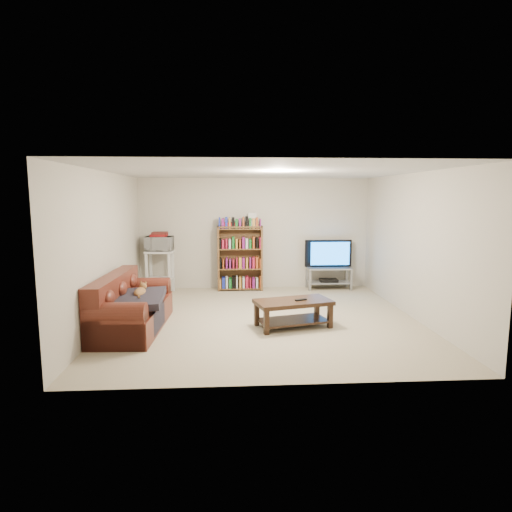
{
  "coord_description": "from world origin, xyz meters",
  "views": [
    {
      "loc": [
        -0.55,
        -6.84,
        2.02
      ],
      "look_at": [
        -0.1,
        0.4,
        1.0
      ],
      "focal_mm": 30.0,
      "sensor_mm": 36.0,
      "label": 1
    }
  ],
  "objects": [
    {
      "name": "game_boxes",
      "position": [
        -2.02,
        2.12,
        1.21
      ],
      "size": [
        0.35,
        0.31,
        0.05
      ],
      "primitive_type": "cube",
      "rotation": [
        0.0,
        0.0,
        -0.09
      ],
      "color": "maroon",
      "rests_on": "microwave"
    },
    {
      "name": "ceiling",
      "position": [
        0.0,
        0.0,
        2.4
      ],
      "size": [
        5.0,
        5.0,
        0.0
      ],
      "primitive_type": "plane",
      "rotation": [
        3.14,
        0.0,
        0.0
      ],
      "color": "white",
      "rests_on": "ground"
    },
    {
      "name": "wall_right",
      "position": [
        2.5,
        0.0,
        1.2
      ],
      "size": [
        0.0,
        5.0,
        5.0
      ],
      "primitive_type": "plane",
      "rotation": [
        1.57,
        0.0,
        -1.57
      ],
      "color": "beige",
      "rests_on": "ground"
    },
    {
      "name": "remote",
      "position": [
        0.54,
        -0.47,
        0.43
      ],
      "size": [
        0.2,
        0.12,
        0.02
      ],
      "primitive_type": "cube",
      "rotation": [
        0.0,
        0.0,
        0.4
      ],
      "color": "black",
      "rests_on": "coffee_table"
    },
    {
      "name": "wall_back",
      "position": [
        0.0,
        2.5,
        1.2
      ],
      "size": [
        5.0,
        0.0,
        5.0
      ],
      "primitive_type": "plane",
      "rotation": [
        1.57,
        0.0,
        0.0
      ],
      "color": "beige",
      "rests_on": "ground"
    },
    {
      "name": "floor",
      "position": [
        0.0,
        0.0,
        0.0
      ],
      "size": [
        5.0,
        5.0,
        0.0
      ],
      "primitive_type": "plane",
      "color": "#BAAC8A",
      "rests_on": "ground"
    },
    {
      "name": "cat",
      "position": [
        -1.92,
        -0.37,
        0.56
      ],
      "size": [
        0.24,
        0.54,
        0.16
      ],
      "primitive_type": null,
      "rotation": [
        0.0,
        0.0,
        -0.04
      ],
      "color": "brown",
      "rests_on": "sofa"
    },
    {
      "name": "microwave_stand",
      "position": [
        -2.02,
        2.12,
        0.57
      ],
      "size": [
        0.59,
        0.45,
        0.89
      ],
      "rotation": [
        0.0,
        0.0,
        -0.09
      ],
      "color": "silver",
      "rests_on": "floor"
    },
    {
      "name": "tv_stand",
      "position": [
        1.61,
        2.23,
        0.32
      ],
      "size": [
        0.96,
        0.44,
        0.48
      ],
      "rotation": [
        0.0,
        0.0,
        -0.01
      ],
      "color": "#999EA3",
      "rests_on": "floor"
    },
    {
      "name": "shelf_clutter",
      "position": [
        -0.23,
        2.27,
        1.49
      ],
      "size": [
        0.71,
        0.22,
        0.28
      ],
      "rotation": [
        0.0,
        0.0,
        -0.01
      ],
      "color": "silver",
      "rests_on": "bookshelf"
    },
    {
      "name": "sofa",
      "position": [
        -2.1,
        -0.41,
        0.3
      ],
      "size": [
        0.93,
        1.99,
        0.84
      ],
      "rotation": [
        0.0,
        0.0,
        -0.04
      ],
      "color": "#552016",
      "rests_on": "floor"
    },
    {
      "name": "wall_left",
      "position": [
        -2.5,
        0.0,
        1.2
      ],
      "size": [
        0.0,
        5.0,
        5.0
      ],
      "primitive_type": "plane",
      "rotation": [
        1.57,
        0.0,
        1.57
      ],
      "color": "beige",
      "rests_on": "ground"
    },
    {
      "name": "wall_front",
      "position": [
        0.0,
        -2.5,
        1.2
      ],
      "size": [
        5.0,
        0.0,
        5.0
      ],
      "primitive_type": "plane",
      "rotation": [
        -1.57,
        0.0,
        0.0
      ],
      "color": "beige",
      "rests_on": "ground"
    },
    {
      "name": "coffee_table",
      "position": [
        0.42,
        -0.44,
        0.29
      ],
      "size": [
        1.27,
        0.85,
        0.42
      ],
      "rotation": [
        0.0,
        0.0,
        0.25
      ],
      "color": "black",
      "rests_on": "floor"
    },
    {
      "name": "microwave",
      "position": [
        -2.02,
        2.12,
        1.04
      ],
      "size": [
        0.58,
        0.42,
        0.3
      ],
      "primitive_type": "imported",
      "rotation": [
        0.0,
        0.0,
        -0.09
      ],
      "color": "silver",
      "rests_on": "microwave_stand"
    },
    {
      "name": "television",
      "position": [
        1.61,
        2.23,
        0.77
      ],
      "size": [
        1.03,
        0.14,
        0.59
      ],
      "primitive_type": "imported",
      "rotation": [
        0.0,
        0.0,
        3.13
      ],
      "color": "black",
      "rests_on": "tv_stand"
    },
    {
      "name": "blanket",
      "position": [
        -1.93,
        -0.55,
        0.5
      ],
      "size": [
        0.8,
        1.01,
        0.18
      ],
      "primitive_type": "cube",
      "rotation": [
        0.05,
        -0.04,
        0.04
      ],
      "color": "#25222B",
      "rests_on": "sofa"
    },
    {
      "name": "dvd_player",
      "position": [
        1.61,
        2.23,
        0.19
      ],
      "size": [
        0.38,
        0.27,
        0.06
      ],
      "primitive_type": "cube",
      "rotation": [
        0.0,
        0.0,
        -0.01
      ],
      "color": "black",
      "rests_on": "tv_stand"
    },
    {
      "name": "bookshelf",
      "position": [
        -0.33,
        2.26,
        0.71
      ],
      "size": [
        0.96,
        0.31,
        1.39
      ],
      "rotation": [
        0.0,
        0.0,
        -0.01
      ],
      "color": "brown",
      "rests_on": "floor"
    }
  ]
}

